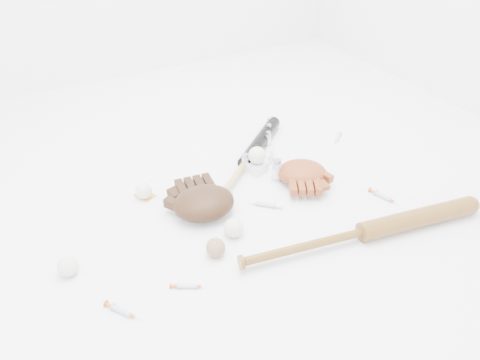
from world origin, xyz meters
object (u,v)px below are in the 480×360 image
bat_dark (245,163)px  glove_dark (204,203)px  bat_wood (363,232)px  pedestal (257,167)px

bat_dark → glove_dark: size_ratio=2.99×
bat_wood → glove_dark: 0.61m
bat_dark → bat_wood: bearing=-115.6°
bat_dark → pedestal: (0.04, -0.04, -0.01)m
bat_dark → bat_wood: size_ratio=0.86×
bat_wood → pedestal: bearing=110.6°
bat_dark → pedestal: bearing=-83.0°
bat_dark → bat_wood: (0.15, -0.62, 0.01)m
bat_wood → pedestal: bat_wood is taller
glove_dark → pedestal: 0.37m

